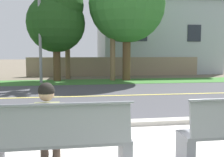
{
  "coord_description": "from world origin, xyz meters",
  "views": [
    {
      "loc": [
        -1.17,
        -3.2,
        1.63
      ],
      "look_at": [
        -0.2,
        3.26,
        1.0
      ],
      "focal_mm": 40.59,
      "sensor_mm": 36.0,
      "label": 1
    }
  ],
  "objects_px": {
    "seated_person_olive": "(48,122)",
    "shade_tree_left": "(58,19)",
    "bench_left": "(62,141)",
    "streetlamp": "(40,16)"
  },
  "relations": [
    {
      "from": "bench_left",
      "to": "streetlamp",
      "type": "relative_size",
      "value": 0.29
    },
    {
      "from": "seated_person_olive",
      "to": "shade_tree_left",
      "type": "relative_size",
      "value": 0.22
    },
    {
      "from": "streetlamp",
      "to": "shade_tree_left",
      "type": "bearing_deg",
      "value": 47.0
    },
    {
      "from": "seated_person_olive",
      "to": "bench_left",
      "type": "bearing_deg",
      "value": -40.19
    },
    {
      "from": "seated_person_olive",
      "to": "shade_tree_left",
      "type": "bearing_deg",
      "value": 92.61
    },
    {
      "from": "bench_left",
      "to": "streetlamp",
      "type": "distance_m",
      "value": 11.85
    },
    {
      "from": "shade_tree_left",
      "to": "seated_person_olive",
      "type": "bearing_deg",
      "value": -87.39
    },
    {
      "from": "bench_left",
      "to": "shade_tree_left",
      "type": "bearing_deg",
      "value": 93.52
    },
    {
      "from": "streetlamp",
      "to": "shade_tree_left",
      "type": "height_order",
      "value": "streetlamp"
    },
    {
      "from": "bench_left",
      "to": "seated_person_olive",
      "type": "relative_size",
      "value": 1.53
    }
  ]
}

